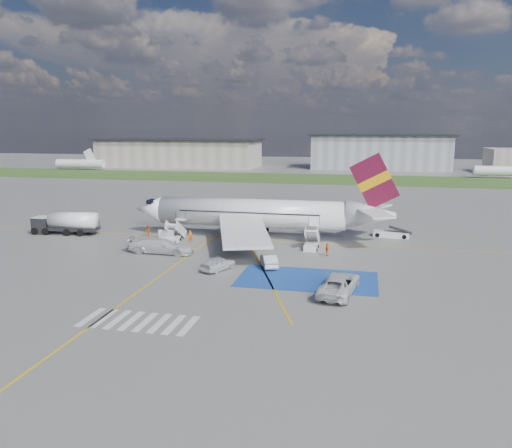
% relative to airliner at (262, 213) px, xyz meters
% --- Properties ---
extents(ground, '(400.00, 400.00, 0.00)m').
position_rel_airliner_xyz_m(ground, '(-1.51, -14.00, -3.39)').
color(ground, '#60605E').
rests_on(ground, ground).
extents(grass_strip, '(400.00, 30.00, 0.01)m').
position_rel_airliner_xyz_m(grass_strip, '(-1.51, 81.00, -3.39)').
color(grass_strip, '#2D4C1E').
rests_on(grass_strip, ground).
extents(taxiway_line_main, '(120.00, 0.20, 0.01)m').
position_rel_airliner_xyz_m(taxiway_line_main, '(-1.51, -2.00, -3.39)').
color(taxiway_line_main, gold).
rests_on(taxiway_line_main, ground).
extents(taxiway_line_cross, '(0.20, 60.00, 0.01)m').
position_rel_airliner_xyz_m(taxiway_line_cross, '(-6.51, -24.00, -3.39)').
color(taxiway_line_cross, gold).
rests_on(taxiway_line_cross, ground).
extents(taxiway_line_diag, '(20.71, 56.45, 0.01)m').
position_rel_airliner_xyz_m(taxiway_line_diag, '(-1.51, -2.00, -3.39)').
color(taxiway_line_diag, gold).
rests_on(taxiway_line_diag, ground).
extents(staging_box, '(14.00, 8.00, 0.01)m').
position_rel_airliner_xyz_m(staging_box, '(8.49, -18.00, -3.39)').
color(staging_box, '#184094').
rests_on(staging_box, ground).
extents(crosswalk, '(9.00, 4.00, 0.01)m').
position_rel_airliner_xyz_m(crosswalk, '(-3.31, -32.00, -3.39)').
color(crosswalk, silver).
rests_on(crosswalk, ground).
extents(terminal_west, '(60.00, 22.00, 10.00)m').
position_rel_airliner_xyz_m(terminal_west, '(-56.51, 116.00, 1.61)').
color(terminal_west, gray).
rests_on(terminal_west, ground).
extents(terminal_centre, '(48.00, 18.00, 12.00)m').
position_rel_airliner_xyz_m(terminal_centre, '(18.49, 121.00, 2.61)').
color(terminal_centre, gray).
rests_on(terminal_centre, ground).
extents(airliner, '(36.81, 32.95, 11.92)m').
position_rel_airliner_xyz_m(airliner, '(0.00, 0.00, 0.00)').
color(airliner, white).
rests_on(airliner, ground).
extents(airstairs_fwd, '(1.90, 5.20, 3.60)m').
position_rel_airliner_xyz_m(airstairs_fwd, '(-11.01, -5.30, -2.77)').
color(airstairs_fwd, white).
rests_on(airstairs_fwd, ground).
extents(airstairs_aft, '(1.90, 5.20, 3.60)m').
position_rel_airliner_xyz_m(airstairs_aft, '(7.49, -5.30, -2.77)').
color(airstairs_aft, white).
rests_on(airstairs_aft, ground).
extents(fuel_tanker, '(9.59, 3.18, 3.23)m').
position_rel_airliner_xyz_m(fuel_tanker, '(-27.80, -3.87, -2.04)').
color(fuel_tanker, black).
rests_on(fuel_tanker, ground).
extents(gpu_cart, '(2.32, 1.79, 1.72)m').
position_rel_airliner_xyz_m(gpu_cart, '(-12.18, -4.54, -2.62)').
color(gpu_cart, white).
rests_on(gpu_cart, ground).
extents(belt_loader, '(5.32, 2.47, 1.55)m').
position_rel_airliner_xyz_m(belt_loader, '(17.73, 4.12, -3.01)').
color(belt_loader, white).
rests_on(belt_loader, ground).
extents(car_silver_a, '(3.36, 4.67, 1.48)m').
position_rel_airliner_xyz_m(car_silver_a, '(-1.25, -16.80, -2.65)').
color(car_silver_a, silver).
rests_on(car_silver_a, ground).
extents(car_silver_b, '(2.86, 4.54, 1.41)m').
position_rel_airliner_xyz_m(car_silver_b, '(3.81, -14.30, -2.69)').
color(car_silver_b, silver).
rests_on(car_silver_b, ground).
extents(van_white_a, '(3.70, 6.48, 2.30)m').
position_rel_airliner_xyz_m(van_white_a, '(11.87, -21.51, -2.24)').
color(van_white_a, silver).
rests_on(van_white_a, ground).
extents(van_white_b, '(6.25, 2.68, 2.43)m').
position_rel_airliner_xyz_m(van_white_b, '(-10.17, -11.24, -2.18)').
color(van_white_b, silver).
rests_on(van_white_b, ground).
extents(crew_fwd, '(0.68, 0.73, 1.67)m').
position_rel_airliner_xyz_m(crew_fwd, '(-8.63, -5.01, -2.56)').
color(crew_fwd, orange).
rests_on(crew_fwd, ground).
extents(crew_nose, '(0.93, 0.99, 1.61)m').
position_rel_airliner_xyz_m(crew_nose, '(-15.72, -2.96, -2.59)').
color(crew_nose, '#F6610C').
rests_on(crew_nose, ground).
extents(crew_aft, '(0.62, 0.99, 1.56)m').
position_rel_airliner_xyz_m(crew_aft, '(9.71, -8.20, -2.61)').
color(crew_aft, '#FF660D').
rests_on(crew_aft, ground).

